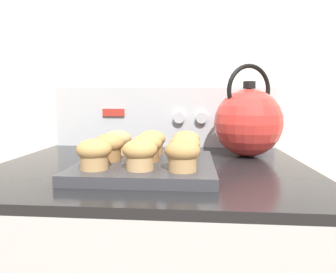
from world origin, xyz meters
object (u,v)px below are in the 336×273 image
muffin_pan (146,166)px  muffin_r1_c2 (185,147)px  muffin_r0_c1 (140,154)px  tea_kettle (249,121)px  muffin_r0_c0 (94,153)px  muffin_r1_c1 (146,147)px  muffin_r2_c2 (186,142)px  muffin_r1_c0 (109,147)px  muffin_r2_c1 (150,142)px  muffin_r2_c0 (118,141)px  muffin_r0_c2 (182,155)px

muffin_pan → muffin_r1_c2: 0.10m
muffin_r0_c1 → tea_kettle: size_ratio=0.27×
muffin_r0_c0 → muffin_r1_c1: same height
muffin_r0_c1 → muffin_r2_c2: same height
muffin_r1_c1 → muffin_r2_c2: same height
muffin_r1_c0 → muffin_r2_c1: (0.08, 0.09, 0.00)m
muffin_pan → tea_kettle: (0.26, 0.20, 0.09)m
muffin_r0_c0 → muffin_r0_c1: same height
muffin_r1_c1 → muffin_pan: bearing=-94.3°
muffin_r0_c0 → tea_kettle: size_ratio=0.27×
muffin_r0_c1 → muffin_r2_c1: 0.17m
muffin_r1_c1 → muffin_r1_c2: same height
muffin_r1_c1 → muffin_r2_c1: same height
muffin_r1_c0 → muffin_r2_c2: bearing=26.8°
tea_kettle → muffin_r1_c2: bearing=-130.8°
muffin_r1_c0 → tea_kettle: (0.34, 0.20, 0.05)m
muffin_r2_c0 → muffin_r2_c1: (0.08, 0.00, 0.00)m
muffin_r2_c1 → muffin_r0_c2: bearing=-63.3°
muffin_r1_c1 → muffin_r1_c2: 0.09m
muffin_pan → muffin_r1_c2: size_ratio=4.32×
muffin_r0_c1 → muffin_r1_c1: (-0.00, 0.09, 0.00)m
muffin_r2_c0 → tea_kettle: size_ratio=0.27×
muffin_r2_c0 → muffin_r1_c0: bearing=-89.3°
muffin_pan → muffin_r2_c1: muffin_r2_c1 is taller
muffin_r2_c2 → muffin_r1_c1: bearing=-136.8°
muffin_r2_c2 → tea_kettle: tea_kettle is taller
muffin_r1_c0 → tea_kettle: bearing=30.5°
muffin_r0_c1 → muffin_r0_c2: size_ratio=1.00×
muffin_r1_c1 → muffin_r2_c0: 0.12m
muffin_r0_c0 → muffin_r2_c0: bearing=88.9°
muffin_r1_c1 → tea_kettle: (0.26, 0.20, 0.05)m
muffin_r0_c1 → muffin_r2_c1: size_ratio=1.00×
muffin_r0_c1 → muffin_r1_c0: 0.12m
muffin_r1_c2 → muffin_r2_c2: same height
muffin_r2_c0 → muffin_r1_c1: bearing=-43.7°
muffin_r2_c0 → tea_kettle: tea_kettle is taller
muffin_r0_c2 → muffin_r2_c2: size_ratio=1.00×
muffin_r1_c1 → muffin_r1_c2: bearing=-1.1°
muffin_r1_c0 → muffin_r2_c0: size_ratio=1.00×
muffin_r1_c2 → muffin_r2_c2: 0.08m
muffin_r0_c1 → muffin_r0_c2: same height
muffin_r0_c2 → muffin_r2_c0: 0.24m
muffin_r0_c0 → muffin_r2_c0: 0.17m
muffin_r0_c0 → muffin_r0_c2: same height
muffin_r0_c1 → muffin_r1_c2: size_ratio=1.00×
muffin_r0_c1 → muffin_r2_c1: (-0.00, 0.17, 0.00)m
muffin_r2_c2 → muffin_r2_c1: bearing=179.6°
muffin_pan → muffin_r2_c0: bearing=135.4°
muffin_r0_c2 → muffin_r0_c1: bearing=177.3°
muffin_r2_c0 → muffin_r2_c1: 0.08m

